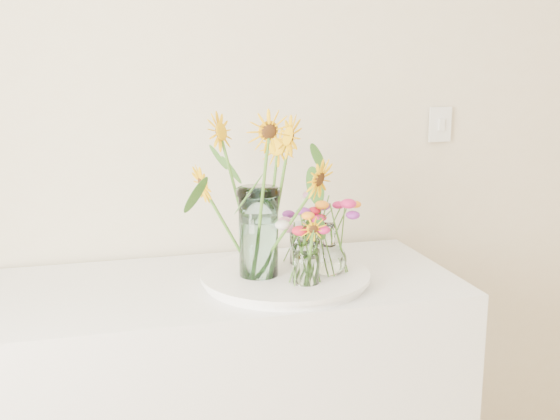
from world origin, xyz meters
The scene contains 9 objects.
tray centered at (-0.32, 1.87, 0.91)m, with size 0.46×0.46×0.03m, color white.
mason_jar centered at (-0.40, 1.88, 1.05)m, with size 0.11×0.11×0.26m, color #9FD2CD.
sunflower_bouquet centered at (-0.40, 1.88, 1.17)m, with size 0.67×0.67×0.49m, color #F7B105, non-canonical shape.
small_vase_a centered at (-0.29, 1.78, 0.99)m, with size 0.07×0.07×0.13m, color white.
wildflower_posy_a centered at (-0.29, 1.78, 1.03)m, with size 0.18×0.18×0.22m, color orange, non-canonical shape.
small_vase_b centered at (-0.20, 1.85, 1.00)m, with size 0.10×0.10×0.15m, color white, non-canonical shape.
wildflower_posy_b centered at (-0.20, 1.85, 1.04)m, with size 0.22×0.22×0.24m, color orange, non-canonical shape.
small_vase_c centered at (-0.25, 1.95, 0.98)m, with size 0.06×0.06×0.11m, color white.
wildflower_posy_c centered at (-0.25, 1.95, 1.02)m, with size 0.21×0.21×0.20m, color orange, non-canonical shape.
Camera 1 is at (-0.84, 0.03, 1.55)m, focal length 45.00 mm.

